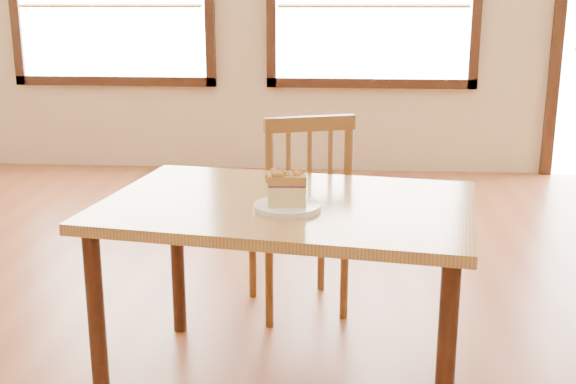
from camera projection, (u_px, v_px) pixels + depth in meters
The scene contains 4 objects.
cafe_table_main at pixel (288, 224), 2.63m from camera, with size 1.44×1.07×0.75m.
cafe_chair_main at pixel (299, 212), 3.35m from camera, with size 0.56×0.56×0.98m.
plate at pixel (287, 207), 2.50m from camera, with size 0.23×0.23×0.02m.
cake_slice at pixel (287, 187), 2.48m from camera, with size 0.14×0.11×0.13m.
Camera 1 is at (0.09, -2.17, 1.46)m, focal length 45.00 mm.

